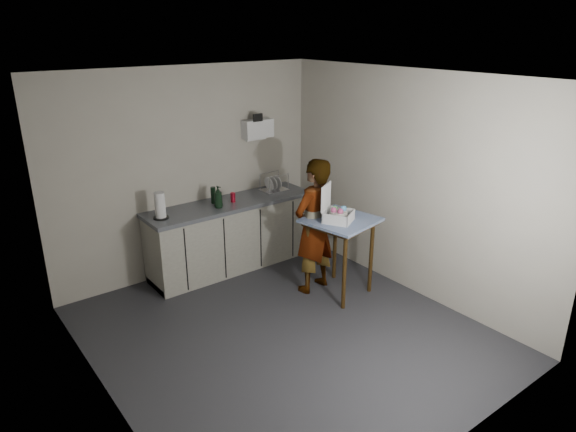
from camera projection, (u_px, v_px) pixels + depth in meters
ground at (285, 333)px, 5.38m from camera, size 4.00×4.00×0.00m
wall_back at (189, 173)px, 6.41m from camera, size 3.60×0.02×2.60m
wall_right at (408, 184)px, 5.95m from camera, size 0.02×4.00×2.60m
wall_left at (98, 267)px, 3.91m from camera, size 0.02×4.00×2.60m
ceiling at (284, 78)px, 4.48m from camera, size 3.60×4.00×0.01m
kitchen_counter at (231, 237)px, 6.73m from camera, size 2.24×0.62×0.91m
wall_shelf at (257, 129)px, 6.77m from camera, size 0.42×0.18×0.37m
side_table at (340, 229)px, 5.93m from camera, size 0.85×0.85×0.94m
standing_man at (314, 226)px, 6.02m from camera, size 0.65×0.48×1.63m
soap_bottle at (218, 197)px, 6.31m from camera, size 0.12×0.12×0.28m
soda_can at (233, 197)px, 6.54m from camera, size 0.06×0.06×0.12m
dark_bottle at (213, 195)px, 6.47m from camera, size 0.06×0.06×0.21m
paper_towel at (160, 206)px, 5.94m from camera, size 0.18×0.18×0.32m
dish_rack at (274, 187)px, 6.98m from camera, size 0.35×0.26×0.24m
bakery_box at (337, 213)px, 5.78m from camera, size 0.41×0.42×0.42m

